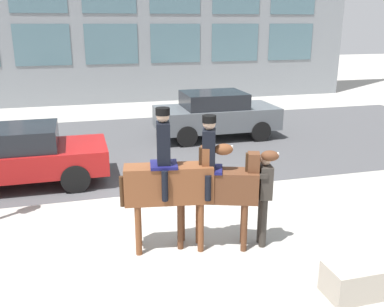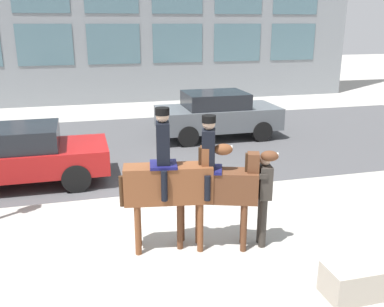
{
  "view_description": "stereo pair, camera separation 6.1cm",
  "coord_description": "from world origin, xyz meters",
  "px_view_note": "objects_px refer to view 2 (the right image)",
  "views": [
    {
      "loc": [
        -1.81,
        -8.97,
        3.94
      ],
      "look_at": [
        0.26,
        -1.33,
        1.51
      ],
      "focal_mm": 40.0,
      "sensor_mm": 36.0,
      "label": 1
    },
    {
      "loc": [
        -1.75,
        -8.99,
        3.94
      ],
      "look_at": [
        0.26,
        -1.33,
        1.51
      ],
      "focal_mm": 40.0,
      "sensor_mm": 36.0,
      "label": 2
    }
  ],
  "objects_px": {
    "mounted_horse_lead": "(170,180)",
    "pedestrian_bystander": "(263,193)",
    "mounted_horse_companion": "(215,182)",
    "street_car_near_lane": "(18,155)",
    "street_car_far_lane": "(217,114)"
  },
  "relations": [
    {
      "from": "mounted_horse_lead",
      "to": "pedestrian_bystander",
      "type": "height_order",
      "value": "mounted_horse_lead"
    },
    {
      "from": "mounted_horse_lead",
      "to": "pedestrian_bystander",
      "type": "bearing_deg",
      "value": -1.31
    },
    {
      "from": "mounted_horse_companion",
      "to": "street_car_near_lane",
      "type": "height_order",
      "value": "mounted_horse_companion"
    },
    {
      "from": "street_car_near_lane",
      "to": "street_car_far_lane",
      "type": "xyz_separation_m",
      "value": [
        6.23,
        3.19,
        0.06
      ]
    },
    {
      "from": "mounted_horse_lead",
      "to": "street_car_near_lane",
      "type": "xyz_separation_m",
      "value": [
        -3.01,
        4.1,
        -0.54
      ]
    },
    {
      "from": "mounted_horse_lead",
      "to": "mounted_horse_companion",
      "type": "height_order",
      "value": "mounted_horse_lead"
    },
    {
      "from": "pedestrian_bystander",
      "to": "street_car_far_lane",
      "type": "bearing_deg",
      "value": -92.06
    },
    {
      "from": "mounted_horse_companion",
      "to": "pedestrian_bystander",
      "type": "relative_size",
      "value": 1.4
    },
    {
      "from": "pedestrian_bystander",
      "to": "street_car_near_lane",
      "type": "relative_size",
      "value": 0.41
    },
    {
      "from": "mounted_horse_lead",
      "to": "street_car_far_lane",
      "type": "relative_size",
      "value": 0.61
    },
    {
      "from": "street_car_far_lane",
      "to": "pedestrian_bystander",
      "type": "bearing_deg",
      "value": -101.9
    },
    {
      "from": "mounted_horse_companion",
      "to": "street_car_near_lane",
      "type": "distance_m",
      "value": 5.68
    },
    {
      "from": "mounted_horse_companion",
      "to": "street_car_near_lane",
      "type": "bearing_deg",
      "value": 151.07
    },
    {
      "from": "street_car_near_lane",
      "to": "street_car_far_lane",
      "type": "height_order",
      "value": "street_car_far_lane"
    },
    {
      "from": "mounted_horse_companion",
      "to": "street_car_far_lane",
      "type": "relative_size",
      "value": 0.58
    }
  ]
}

